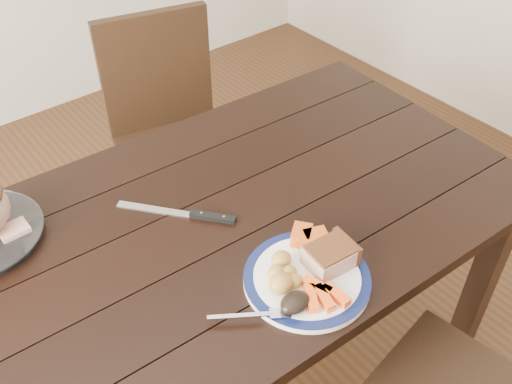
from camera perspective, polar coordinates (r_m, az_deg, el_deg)
ground at (r=2.06m, az=-2.19°, el=-17.71°), size 4.00×4.00×0.00m
dining_table at (r=1.54m, az=-2.80°, el=-4.87°), size 1.65×0.98×0.75m
chair_far at (r=2.22m, az=-8.56°, el=6.57°), size 0.51×0.52×0.93m
dinner_plate at (r=1.32m, az=5.10°, el=-8.67°), size 0.29×0.29×0.02m
plate_rim at (r=1.31m, az=5.12°, el=-8.43°), size 0.29×0.29×0.02m
pork_slice at (r=1.32m, az=7.42°, el=-6.41°), size 0.12×0.10×0.05m
roasted_potatoes at (r=1.28m, az=2.69°, el=-8.20°), size 0.10×0.10×0.05m
carrot_batons at (r=1.27m, az=6.63°, el=-10.14°), size 0.09×0.11×0.02m
pumpkin_wedges at (r=1.37m, az=5.28°, el=-4.52°), size 0.09×0.10×0.04m
dark_mushroom at (r=1.24m, az=3.94°, el=-10.95°), size 0.07×0.05×0.03m
fork at (r=1.24m, az=-0.04°, el=-12.21°), size 0.16×0.12×0.00m
cut_slice at (r=1.52m, az=-23.07°, el=-3.54°), size 0.07×0.06×0.02m
carving_knife at (r=1.47m, az=-5.83°, el=-2.31°), size 0.21×0.26×0.01m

